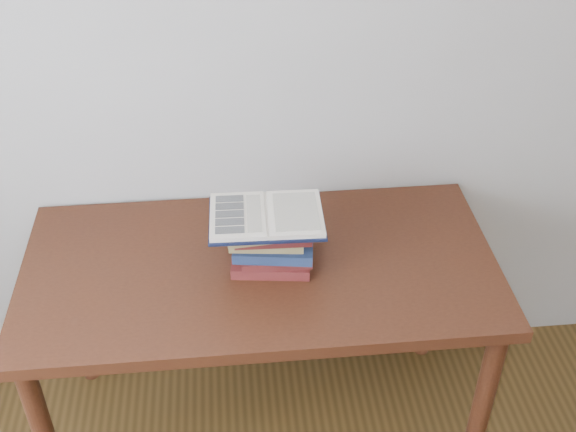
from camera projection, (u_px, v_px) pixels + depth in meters
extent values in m
cube|color=#B7B4AD|center=(276.00, 39.00, 2.12)|extent=(3.50, 0.04, 2.60)
cube|color=#3F1E0F|center=(260.00, 268.00, 2.15)|extent=(1.41, 0.71, 0.04)
cylinder|color=#3F1E0F|center=(481.00, 411.00, 2.20)|extent=(0.06, 0.06, 0.72)
cylinder|color=#3F1E0F|center=(76.00, 307.00, 2.56)|extent=(0.06, 0.06, 0.72)
cylinder|color=#3F1E0F|center=(431.00, 283.00, 2.67)|extent=(0.06, 0.06, 0.72)
cube|color=#5B2316|center=(271.00, 258.00, 2.14)|extent=(0.25, 0.20, 0.03)
cube|color=#5B2316|center=(275.00, 252.00, 2.11)|extent=(0.20, 0.15, 0.03)
cube|color=#162143|center=(274.00, 244.00, 2.10)|extent=(0.25, 0.19, 0.03)
cube|color=#9C8550|center=(267.00, 233.00, 2.09)|extent=(0.23, 0.18, 0.03)
cube|color=#5B2316|center=(272.00, 230.00, 2.06)|extent=(0.22, 0.15, 0.02)
cube|color=#9C8550|center=(267.00, 221.00, 2.04)|extent=(0.26, 0.19, 0.03)
cube|color=black|center=(266.00, 218.00, 2.02)|extent=(0.33, 0.23, 0.01)
cube|color=beige|center=(238.00, 216.00, 2.01)|extent=(0.16, 0.22, 0.01)
cube|color=beige|center=(295.00, 214.00, 2.02)|extent=(0.16, 0.22, 0.01)
cylinder|color=beige|center=(266.00, 215.00, 2.02)|extent=(0.02, 0.21, 0.01)
cube|color=black|center=(230.00, 199.00, 2.06)|extent=(0.08, 0.03, 0.00)
cube|color=black|center=(230.00, 206.00, 2.04)|extent=(0.08, 0.03, 0.00)
cube|color=black|center=(230.00, 214.00, 2.01)|extent=(0.08, 0.03, 0.00)
cube|color=black|center=(230.00, 222.00, 1.98)|extent=(0.08, 0.03, 0.00)
cube|color=black|center=(230.00, 230.00, 1.95)|extent=(0.08, 0.03, 0.00)
cube|color=beige|center=(254.00, 213.00, 2.01)|extent=(0.04, 0.18, 0.00)
cube|color=beige|center=(296.00, 211.00, 2.02)|extent=(0.13, 0.18, 0.00)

